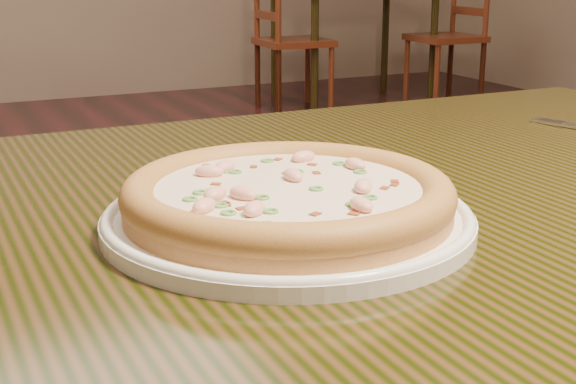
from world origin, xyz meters
name	(u,v)px	position (x,y,z in m)	size (l,w,h in m)	color
hero_table	(378,292)	(-0.29, -0.57, 0.65)	(1.20, 0.80, 0.75)	black
plate	(288,218)	(-0.41, -0.62, 0.76)	(0.30, 0.30, 0.02)	white
pizza	(288,196)	(-0.41, -0.62, 0.78)	(0.26, 0.26, 0.03)	#C18F46
bg_table_right	(354,3)	(2.12, 3.60, 0.65)	(1.00, 0.70, 0.75)	black
chair_c	(286,41)	(1.54, 3.44, 0.44)	(0.44, 0.44, 0.95)	#55210F
chair_d	(452,36)	(2.68, 3.24, 0.44)	(0.43, 0.43, 0.95)	#55210F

